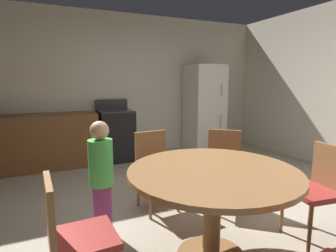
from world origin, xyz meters
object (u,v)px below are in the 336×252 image
Objects in this scene: chair_northeast at (223,163)px; chair_west at (72,234)px; dining_table at (213,187)px; chair_east at (319,186)px; person_child at (101,176)px; oven_range at (116,135)px; chair_north at (155,165)px; refrigerator at (204,109)px.

chair_west is (-1.74, -0.87, 0.00)m from chair_northeast.
chair_east reaches higher than dining_table.
person_child is (-1.42, -0.12, 0.08)m from chair_northeast.
oven_range is at bearing -123.01° from chair_northeast.
refrigerator is at bearing 133.00° from chair_north.
oven_range is 1.89m from refrigerator.
refrigerator is at bearing 44.77° from chair_west.
dining_table is at bearing -120.26° from refrigerator.
chair_northeast and chair_north have the same top height.
chair_west reaches higher than dining_table.
chair_northeast reaches higher than dining_table.
oven_range reaches higher than chair_west.
dining_table is (0.04, -3.14, 0.14)m from oven_range.
dining_table is 1.53× the size of chair_north.
chair_west is (-1.06, -0.05, -0.11)m from dining_table.
refrigerator is at bearing -95.98° from chair_east.
chair_northeast is at bearing -72.77° from oven_range.
refrigerator is 3.49m from person_child.
refrigerator is at bearing -1.67° from oven_range.
dining_table is 1.22× the size of person_child.
chair_west is 0.80× the size of person_child.
oven_range is 2.54m from person_child.
oven_range is 1.01× the size of person_child.
refrigerator is 1.32× the size of dining_table.
chair_north is 1.48m from chair_west.
oven_range is 2.43m from chair_northeast.
oven_range reaches higher than person_child.
oven_range reaches higher than chair_east.
refrigerator is at bearing 86.51° from person_child.
dining_table is at bearing -0.00° from person_child.
dining_table is (-1.80, -3.08, -0.27)m from refrigerator.
chair_north is 1.00× the size of chair_west.
refrigerator is 2.02× the size of chair_west.
dining_table is 1.07m from chair_west.
chair_northeast is 1.02m from chair_east.
chair_northeast is (0.68, 0.82, -0.11)m from dining_table.
chair_northeast and chair_west have the same top height.
chair_east is at bearing -103.05° from refrigerator.
dining_table is at bearing -89.25° from oven_range.
dining_table is 1.53× the size of chair_east.
dining_table is 1.07m from chair_east.
chair_north is at bearing -68.03° from chair_northeast.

